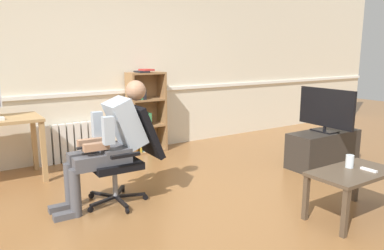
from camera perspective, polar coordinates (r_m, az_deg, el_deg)
ground_plane at (r=3.56m, az=5.69°, el=-13.67°), size 18.00×18.00×0.00m
back_wall at (r=5.54m, az=-11.80°, el=9.50°), size 12.00×0.13×2.70m
computer_mouse at (r=4.60m, az=-27.46°, el=0.91°), size 0.06×0.10×0.03m
bookshelf at (r=5.56m, az=-7.48°, el=1.75°), size 0.55×0.29×1.25m
radiator at (r=5.34m, az=-18.34°, el=-2.59°), size 0.87×0.08×0.54m
office_chair at (r=3.76m, az=-9.88°, el=-3.92°), size 0.79×0.61×0.98m
person_seated at (r=3.67m, az=-12.59°, el=-2.35°), size 0.98×0.40×1.23m
tv_stand at (r=5.21m, az=19.67°, el=-3.45°), size 1.05×0.40×0.46m
tv_screen at (r=5.11m, az=20.08°, el=2.31°), size 0.21×0.84×0.57m
coffee_table at (r=3.66m, az=23.67°, el=-7.46°), size 0.82×0.46×0.45m
drinking_glass at (r=3.71m, az=23.26°, el=-5.19°), size 0.07×0.07×0.12m
spare_remote at (r=3.70m, az=25.75°, el=-6.28°), size 0.04×0.15×0.02m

